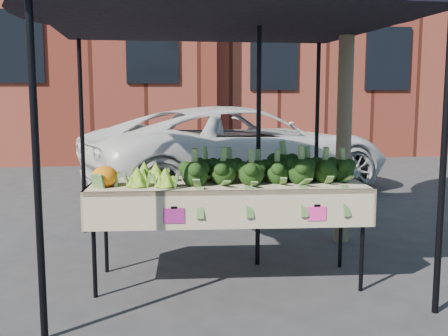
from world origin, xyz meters
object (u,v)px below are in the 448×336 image
(table, at_px, (227,232))
(vehicle, at_px, (241,35))
(street_tree, at_px, (347,22))
(canopy, at_px, (221,125))

(table, relative_size, vehicle, 0.47)
(table, distance_m, vehicle, 4.93)
(table, xyz_separation_m, street_tree, (1.49, 1.10, 1.99))
(table, relative_size, canopy, 0.78)
(vehicle, relative_size, street_tree, 1.08)
(canopy, relative_size, vehicle, 0.60)
(table, distance_m, street_tree, 2.72)
(vehicle, bearing_deg, street_tree, 172.60)
(vehicle, height_order, street_tree, vehicle)
(canopy, bearing_deg, street_tree, 21.90)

